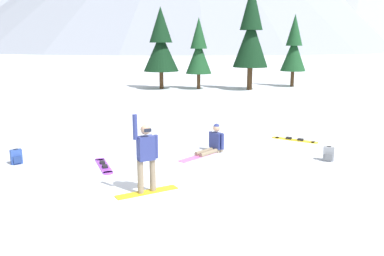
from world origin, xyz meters
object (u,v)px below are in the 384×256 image
at_px(snowboarder_foreground, 146,156).
at_px(pine_tree_leaning, 161,45).
at_px(loose_snowboard_near_right, 104,166).
at_px(pine_tree_tall, 199,50).
at_px(backpack_grey, 328,154).
at_px(pine_tree_twin, 251,33).
at_px(loose_snowboard_far_spare, 295,140).
at_px(backpack_blue, 16,157).
at_px(pine_tree_young, 294,48).
at_px(snowboarder_midground, 213,143).

height_order(snowboarder_foreground, pine_tree_leaning, pine_tree_leaning).
relative_size(loose_snowboard_near_right, pine_tree_tall, 0.30).
bearing_deg(backpack_grey, pine_tree_twin, 97.96).
bearing_deg(loose_snowboard_far_spare, pine_tree_tall, 109.83).
bearing_deg(snowboarder_foreground, backpack_blue, 158.96).
relative_size(loose_snowboard_far_spare, pine_tree_young, 0.30).
relative_size(pine_tree_twin, pine_tree_tall, 1.44).
bearing_deg(pine_tree_twin, pine_tree_young, 38.96).
bearing_deg(loose_snowboard_far_spare, backpack_blue, -153.89).
bearing_deg(loose_snowboard_near_right, backpack_blue, -176.87).
distance_m(snowboarder_midground, loose_snowboard_far_spare, 3.58).
bearing_deg(backpack_grey, pine_tree_tall, 109.41).
xyz_separation_m(pine_tree_twin, pine_tree_tall, (-3.87, -0.01, -1.29)).
height_order(snowboarder_foreground, loose_snowboard_near_right, snowboarder_foreground).
bearing_deg(pine_tree_young, backpack_blue, -114.30).
bearing_deg(pine_tree_tall, pine_tree_young, 20.76).
xyz_separation_m(snowboarder_foreground, pine_tree_leaning, (-4.38, 21.34, 2.43)).
relative_size(loose_snowboard_near_right, pine_tree_leaning, 0.27).
relative_size(pine_tree_young, pine_tree_leaning, 0.93).
bearing_deg(loose_snowboard_near_right, pine_tree_twin, 78.15).
bearing_deg(pine_tree_tall, pine_tree_twin, 0.11).
bearing_deg(pine_tree_tall, snowboarder_midground, -81.10).
distance_m(backpack_blue, pine_tree_leaning, 19.86).
bearing_deg(pine_tree_young, loose_snowboard_far_spare, -95.01).
bearing_deg(pine_tree_tall, loose_snowboard_far_spare, -70.17).
xyz_separation_m(backpack_grey, pine_tree_tall, (-6.42, 18.23, 2.71)).
bearing_deg(pine_tree_young, backpack_grey, -92.33).
bearing_deg(pine_tree_young, loose_snowboard_near_right, -108.53).
xyz_separation_m(loose_snowboard_far_spare, pine_tree_young, (1.62, 18.45, 3.08)).
xyz_separation_m(backpack_grey, pine_tree_twin, (-2.55, 18.23, 4.00)).
xyz_separation_m(snowboarder_midground, pine_tree_leaning, (-5.64, 17.50, 3.03)).
height_order(snowboarder_midground, backpack_blue, snowboarder_midground).
xyz_separation_m(pine_tree_twin, pine_tree_leaning, (-6.72, -0.31, -0.86)).
distance_m(snowboarder_foreground, backpack_blue, 4.87).
relative_size(pine_tree_tall, pine_tree_leaning, 0.87).
distance_m(loose_snowboard_far_spare, pine_tree_twin, 16.35).
bearing_deg(pine_tree_twin, pine_tree_leaning, -177.34).
bearing_deg(loose_snowboard_near_right, snowboarder_midground, 32.67).
distance_m(pine_tree_young, pine_tree_twin, 4.51).
xyz_separation_m(snowboarder_foreground, pine_tree_young, (5.74, 24.41, 2.18)).
relative_size(loose_snowboard_near_right, pine_tree_young, 0.29).
height_order(backpack_blue, pine_tree_twin, pine_tree_twin).
bearing_deg(snowboarder_midground, loose_snowboard_far_spare, 36.35).
bearing_deg(backpack_blue, snowboarder_midground, 20.16).
bearing_deg(backpack_grey, snowboarder_foreground, -145.02).
height_order(pine_tree_tall, pine_tree_leaning, pine_tree_leaning).
relative_size(pine_tree_twin, pine_tree_leaning, 1.26).
height_order(snowboarder_midground, loose_snowboard_near_right, snowboarder_midground).
bearing_deg(loose_snowboard_near_right, pine_tree_tall, 89.20).
bearing_deg(loose_snowboard_near_right, pine_tree_young, 71.47).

